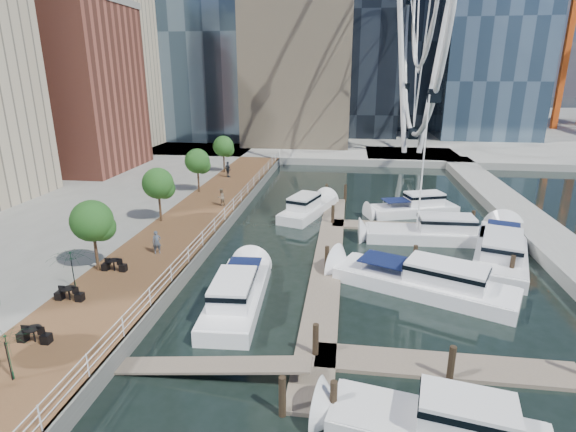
{
  "coord_description": "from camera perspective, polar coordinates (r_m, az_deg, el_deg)",
  "views": [
    {
      "loc": [
        4.2,
        -20.45,
        13.01
      ],
      "look_at": [
        -0.05,
        10.65,
        3.0
      ],
      "focal_mm": 28.0,
      "sensor_mm": 36.0,
      "label": 1
    }
  ],
  "objects": [
    {
      "name": "ground",
      "position": [
        24.6,
        -3.35,
        -14.27
      ],
      "size": [
        520.0,
        520.0,
        0.0
      ],
      "primitive_type": "plane",
      "color": "black",
      "rests_on": "ground"
    },
    {
      "name": "boardwalk",
      "position": [
        39.84,
        -12.0,
        -1.01
      ],
      "size": [
        6.0,
        60.0,
        1.0
      ],
      "primitive_type": "cube",
      "color": "brown",
      "rests_on": "ground"
    },
    {
      "name": "seawall",
      "position": [
        38.95,
        -7.84,
        -1.22
      ],
      "size": [
        0.25,
        60.0,
        1.0
      ],
      "primitive_type": "cube",
      "color": "#595954",
      "rests_on": "ground"
    },
    {
      "name": "land_far",
      "position": [
        123.16,
        5.9,
        11.76
      ],
      "size": [
        200.0,
        114.0,
        1.0
      ],
      "primitive_type": "cube",
      "color": "gray",
      "rests_on": "ground"
    },
    {
      "name": "breakwater",
      "position": [
        45.2,
        27.87,
        -0.49
      ],
      "size": [
        4.0,
        60.0,
        1.0
      ],
      "primitive_type": "cube",
      "color": "gray",
      "rests_on": "ground"
    },
    {
      "name": "pier",
      "position": [
        74.18,
        15.38,
        7.35
      ],
      "size": [
        14.0,
        12.0,
        1.0
      ],
      "primitive_type": "cube",
      "color": "gray",
      "rests_on": "ground"
    },
    {
      "name": "railing",
      "position": [
        38.66,
        -8.04,
        0.23
      ],
      "size": [
        0.1,
        60.0,
        1.05
      ],
      "primitive_type": null,
      "color": "white",
      "rests_on": "boardwalk"
    },
    {
      "name": "floating_docks",
      "position": [
        33.12,
        13.76,
        -5.05
      ],
      "size": [
        16.0,
        34.0,
        2.6
      ],
      "color": "#6D6051",
      "rests_on": "ground"
    },
    {
      "name": "midrise_condos",
      "position": [
        60.51,
        -32.15,
        15.5
      ],
      "size": [
        19.0,
        67.0,
        28.0
      ],
      "color": "#BCAD8E",
      "rests_on": "ground"
    },
    {
      "name": "street_trees",
      "position": [
        38.81,
        -16.19,
        3.99
      ],
      "size": [
        2.6,
        42.6,
        4.6
      ],
      "color": "#3F2B1C",
      "rests_on": "ground"
    },
    {
      "name": "cafe_tables",
      "position": [
        26.25,
        -27.66,
        -10.83
      ],
      "size": [
        2.5,
        13.7,
        0.74
      ],
      "color": "black",
      "rests_on": "ground"
    },
    {
      "name": "yacht_foreground",
      "position": [
        29.68,
        16.68,
        -9.12
      ],
      "size": [
        12.3,
        7.78,
        2.15
      ],
      "primitive_type": null,
      "rotation": [
        0.0,
        0.0,
        1.16
      ],
      "color": "white",
      "rests_on": "ground"
    },
    {
      "name": "pedestrian_near",
      "position": [
        32.48,
        -16.33,
        -3.21
      ],
      "size": [
        0.71,
        0.63,
        1.64
      ],
      "primitive_type": "imported",
      "rotation": [
        0.0,
        0.0,
        0.5
      ],
      "color": "#46505E",
      "rests_on": "boardwalk"
    },
    {
      "name": "pedestrian_mid",
      "position": [
        42.91,
        -8.5,
        2.37
      ],
      "size": [
        0.93,
        1.0,
        1.64
      ],
      "primitive_type": "imported",
      "rotation": [
        0.0,
        0.0,
        -2.07
      ],
      "color": "gray",
      "rests_on": "boardwalk"
    },
    {
      "name": "pedestrian_far",
      "position": [
        54.78,
        -7.62,
        5.89
      ],
      "size": [
        1.16,
        1.08,
        1.92
      ],
      "primitive_type": "imported",
      "rotation": [
        0.0,
        0.0,
        2.45
      ],
      "color": "#383D46",
      "rests_on": "boardwalk"
    },
    {
      "name": "moored_yachts",
      "position": [
        36.21,
        15.48,
        -4.04
      ],
      "size": [
        22.84,
        34.29,
        11.5
      ],
      "color": "silver",
      "rests_on": "ground"
    },
    {
      "name": "cafe_seating",
      "position": [
        24.11,
        -32.34,
        -11.84
      ],
      "size": [
        5.39,
        12.79,
        2.68
      ],
      "color": "#103B22",
      "rests_on": "ground"
    }
  ]
}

